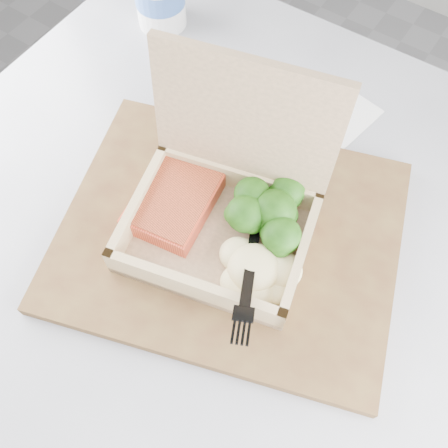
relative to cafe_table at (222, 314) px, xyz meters
The scene contains 8 objects.
cafe_table is the anchor object (origin of this frame).
serving_tray 0.21m from the cafe_table, 106.83° to the left, with size 0.39×0.31×0.02m, color brown.
takeout_container 0.26m from the cafe_table, 117.02° to the left, with size 0.24×0.22×0.19m.
salmon_fillet 0.25m from the cafe_table, 166.39° to the left, with size 0.08×0.11×0.02m, color #D9512A.
broccoli_pile 0.25m from the cafe_table, 67.01° to the left, with size 0.11×0.11×0.04m, color #2B6D18, non-canonical shape.
mashed_potatoes 0.24m from the cafe_table, ahead, with size 0.09×0.08×0.03m, color #F6E99F.
plastic_fork 0.25m from the cafe_table, 16.24° to the left, with size 0.08×0.14×0.03m.
receipt 0.32m from the cafe_table, 88.28° to the left, with size 0.08×0.15×0.00m, color white.
Camera 1 is at (0.72, 0.21, 1.29)m, focal length 40.00 mm.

